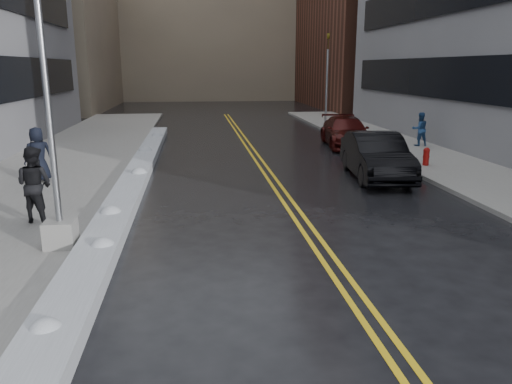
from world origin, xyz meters
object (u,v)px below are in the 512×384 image
object	(u,v)px
traffic_signal	(327,77)
pedestrian_east	(420,129)
fire_hydrant	(426,156)
car_maroon	(346,132)
pedestrian_c	(38,154)
pedestrian_b	(34,184)
car_black	(376,156)
lamppost	(51,140)

from	to	relation	value
traffic_signal	pedestrian_east	bearing A→B (deg)	-74.54
fire_hydrant	car_maroon	xyz separation A→B (m)	(-1.50, 6.11, 0.21)
pedestrian_east	pedestrian_c	bearing A→B (deg)	20.79
pedestrian_b	fire_hydrant	bearing A→B (deg)	-133.52
traffic_signal	pedestrian_b	size ratio (longest dim) A/B	3.07
traffic_signal	car_black	distance (m)	15.81
pedestrian_b	pedestrian_east	size ratio (longest dim) A/B	1.17
car_black	car_maroon	size ratio (longest dim) A/B	0.97
pedestrian_c	car_black	bearing A→B (deg)	152.35
pedestrian_b	pedestrian_c	distance (m)	5.04
traffic_signal	car_black	bearing A→B (deg)	-97.93
lamppost	pedestrian_b	bearing A→B (deg)	118.19
traffic_signal	pedestrian_east	size ratio (longest dim) A/B	3.58
fire_hydrant	pedestrian_b	distance (m)	14.67
pedestrian_east	pedestrian_b	bearing A→B (deg)	36.20
pedestrian_c	pedestrian_b	bearing A→B (deg)	78.87
fire_hydrant	car_maroon	world-z (taller)	car_maroon
lamppost	pedestrian_east	distance (m)	19.38
car_black	pedestrian_c	bearing A→B (deg)	-175.48
car_maroon	car_black	bearing A→B (deg)	-92.83
pedestrian_east	car_black	xyz separation A→B (m)	(-4.64, -6.44, -0.15)
lamppost	pedestrian_b	distance (m)	2.67
pedestrian_b	car_black	distance (m)	11.65
fire_hydrant	pedestrian_east	bearing A→B (deg)	68.28
lamppost	traffic_signal	distance (m)	24.98
lamppost	car_maroon	world-z (taller)	lamppost
pedestrian_b	car_black	xyz separation A→B (m)	(10.72, 4.55, -0.29)
fire_hydrant	car_black	distance (m)	3.03
fire_hydrant	pedestrian_east	distance (m)	5.40
car_maroon	pedestrian_east	bearing A→B (deg)	-11.81
car_black	car_maroon	bearing A→B (deg)	87.36
traffic_signal	pedestrian_b	world-z (taller)	traffic_signal
fire_hydrant	car_black	bearing A→B (deg)	-151.40
lamppost	pedestrian_c	world-z (taller)	lamppost
fire_hydrant	pedestrian_east	xyz separation A→B (m)	(1.99, 5.00, 0.44)
lamppost	pedestrian_c	distance (m)	7.41
lamppost	traffic_signal	bearing A→B (deg)	61.79
lamppost	car_maroon	distance (m)	17.86
car_maroon	lamppost	bearing A→B (deg)	-121.59
traffic_signal	pedestrian_c	size ratio (longest dim) A/B	3.17
car_black	traffic_signal	bearing A→B (deg)	88.10
pedestrian_b	car_maroon	size ratio (longest dim) A/B	0.38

